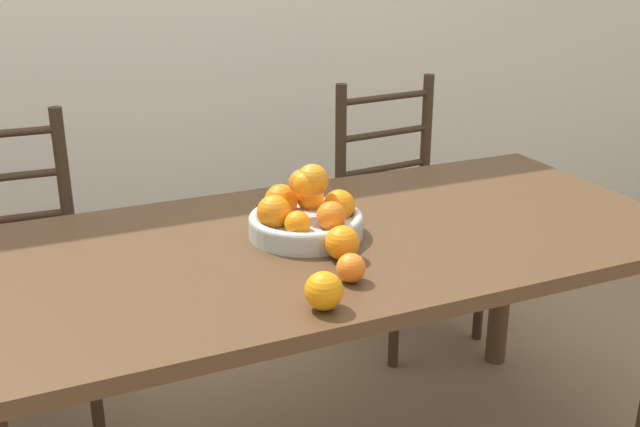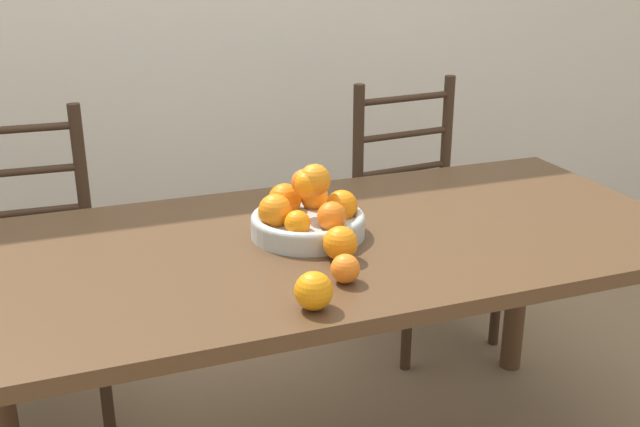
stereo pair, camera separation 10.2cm
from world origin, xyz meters
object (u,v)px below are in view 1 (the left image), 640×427
fruit_bowl (305,214)px  chair_right (405,214)px  orange_loose_1 (351,268)px  orange_loose_2 (324,291)px  chair_left (9,279)px  orange_loose_0 (342,243)px

fruit_bowl → chair_right: bearing=44.3°
fruit_bowl → orange_loose_1: (-0.02, -0.28, -0.02)m
fruit_bowl → orange_loose_2: bearing=-107.8°
orange_loose_2 → chair_right: bearing=52.3°
orange_loose_1 → chair_right: (0.69, 0.93, -0.30)m
fruit_bowl → orange_loose_1: bearing=-93.3°
orange_loose_1 → chair_right: 1.19m
orange_loose_2 → fruit_bowl: bearing=72.2°
fruit_bowl → chair_left: size_ratio=0.30×
orange_loose_1 → orange_loose_2: size_ratio=0.81×
orange_loose_1 → chair_left: 1.18m
orange_loose_1 → orange_loose_2: orange_loose_2 is taller
fruit_bowl → orange_loose_2: (-0.12, -0.37, -0.01)m
orange_loose_0 → orange_loose_2: size_ratio=1.02×
orange_loose_0 → orange_loose_1: size_ratio=1.26×
orange_loose_0 → orange_loose_2: orange_loose_0 is taller
fruit_bowl → chair_left: 0.99m
orange_loose_1 → orange_loose_0: bearing=73.1°
orange_loose_0 → chair_left: (-0.69, 0.82, -0.31)m
fruit_bowl → chair_left: chair_left is taller
chair_left → chair_right: same height
fruit_bowl → orange_loose_0: size_ratio=3.53×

